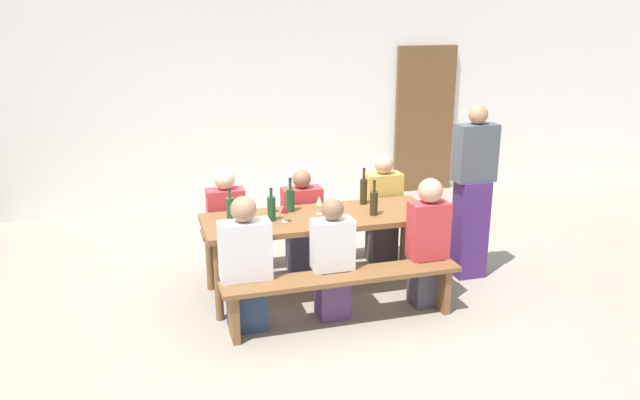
# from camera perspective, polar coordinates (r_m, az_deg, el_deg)

# --- Properties ---
(ground_plane) EXTENTS (24.00, 24.00, 0.00)m
(ground_plane) POSITION_cam_1_polar(r_m,az_deg,el_deg) (6.01, 0.00, -8.25)
(ground_plane) COLOR gray
(back_wall) EXTENTS (14.00, 0.20, 3.20)m
(back_wall) POSITION_cam_1_polar(r_m,az_deg,el_deg) (8.53, -6.00, 10.33)
(back_wall) COLOR white
(back_wall) RESTS_ON ground
(wooden_door) EXTENTS (0.90, 0.06, 2.10)m
(wooden_door) POSITION_cam_1_polar(r_m,az_deg,el_deg) (9.24, 9.53, 7.23)
(wooden_door) COLOR brown
(wooden_door) RESTS_ON ground
(tasting_table) EXTENTS (2.15, 0.77, 0.75)m
(tasting_table) POSITION_cam_1_polar(r_m,az_deg,el_deg) (5.76, 0.00, -2.18)
(tasting_table) COLOR brown
(tasting_table) RESTS_ON ground
(bench_near) EXTENTS (2.05, 0.30, 0.45)m
(bench_near) POSITION_cam_1_polar(r_m,az_deg,el_deg) (5.27, 2.11, -7.73)
(bench_near) COLOR brown
(bench_near) RESTS_ON ground
(bench_far) EXTENTS (2.05, 0.30, 0.45)m
(bench_far) POSITION_cam_1_polar(r_m,az_deg,el_deg) (6.48, -1.70, -2.93)
(bench_far) COLOR brown
(bench_far) RESTS_ON ground
(wine_bottle_0) EXTENTS (0.08, 0.08, 0.32)m
(wine_bottle_0) POSITION_cam_1_polar(r_m,az_deg,el_deg) (5.83, -2.73, 0.06)
(wine_bottle_0) COLOR #194723
(wine_bottle_0) RESTS_ON tasting_table
(wine_bottle_1) EXTENTS (0.07, 0.07, 0.33)m
(wine_bottle_1) POSITION_cam_1_polar(r_m,az_deg,el_deg) (5.74, 4.95, -0.23)
(wine_bottle_1) COLOR #332814
(wine_bottle_1) RESTS_ON tasting_table
(wine_bottle_2) EXTENTS (0.07, 0.07, 0.31)m
(wine_bottle_2) POSITION_cam_1_polar(r_m,az_deg,el_deg) (5.59, -8.20, -0.82)
(wine_bottle_2) COLOR #234C2D
(wine_bottle_2) RESTS_ON tasting_table
(wine_bottle_3) EXTENTS (0.07, 0.07, 0.36)m
(wine_bottle_3) POSITION_cam_1_polar(r_m,az_deg,el_deg) (6.07, 4.00, 0.86)
(wine_bottle_3) COLOR #332814
(wine_bottle_3) RESTS_ON tasting_table
(wine_bottle_4) EXTENTS (0.07, 0.07, 0.30)m
(wine_bottle_4) POSITION_cam_1_polar(r_m,az_deg,el_deg) (5.58, -4.46, -0.75)
(wine_bottle_4) COLOR #194723
(wine_bottle_4) RESTS_ON tasting_table
(wine_glass_0) EXTENTS (0.06, 0.06, 0.16)m
(wine_glass_0) POSITION_cam_1_polar(r_m,az_deg,el_deg) (5.80, 10.04, -0.37)
(wine_glass_0) COLOR silver
(wine_glass_0) RESTS_ON tasting_table
(wine_glass_1) EXTENTS (0.07, 0.07, 0.17)m
(wine_glass_1) POSITION_cam_1_polar(r_m,az_deg,el_deg) (5.75, -0.08, -0.12)
(wine_glass_1) COLOR silver
(wine_glass_1) RESTS_ON tasting_table
(wine_glass_2) EXTENTS (0.07, 0.07, 0.16)m
(wine_glass_2) POSITION_cam_1_polar(r_m,az_deg,el_deg) (5.54, -3.24, -0.87)
(wine_glass_2) COLOR silver
(wine_glass_2) RESTS_ON tasting_table
(wine_glass_3) EXTENTS (0.08, 0.08, 0.17)m
(wine_glass_3) POSITION_cam_1_polar(r_m,az_deg,el_deg) (5.82, -4.47, 0.09)
(wine_glass_3) COLOR silver
(wine_glass_3) RESTS_ON tasting_table
(seated_guest_near_0) EXTENTS (0.42, 0.24, 1.15)m
(seated_guest_near_0) POSITION_cam_1_polar(r_m,az_deg,el_deg) (5.15, -6.81, -6.15)
(seated_guest_near_0) COLOR navy
(seated_guest_near_0) RESTS_ON ground
(seated_guest_near_1) EXTENTS (0.35, 0.24, 1.07)m
(seated_guest_near_1) POSITION_cam_1_polar(r_m,az_deg,el_deg) (5.33, 1.15, -5.71)
(seated_guest_near_1) COLOR #553765
(seated_guest_near_1) RESTS_ON ground
(seated_guest_near_2) EXTENTS (0.34, 0.24, 1.18)m
(seated_guest_near_2) POSITION_cam_1_polar(r_m,az_deg,el_deg) (5.62, 9.80, -4.01)
(seated_guest_near_2) COLOR #454150
(seated_guest_near_2) RESTS_ON ground
(seated_guest_far_0) EXTENTS (0.36, 0.24, 1.11)m
(seated_guest_far_0) POSITION_cam_1_polar(r_m,az_deg,el_deg) (6.15, -8.51, -2.54)
(seated_guest_far_0) COLOR #543D6F
(seated_guest_far_0) RESTS_ON ground
(seated_guest_far_1) EXTENTS (0.40, 0.24, 1.06)m
(seated_guest_far_1) POSITION_cam_1_polar(r_m,az_deg,el_deg) (6.29, -1.65, -2.23)
(seated_guest_far_1) COLOR #515271
(seated_guest_far_1) RESTS_ON ground
(seated_guest_far_2) EXTENTS (0.38, 0.24, 1.15)m
(seated_guest_far_2) POSITION_cam_1_polar(r_m,az_deg,el_deg) (6.54, 5.72, -1.10)
(seated_guest_far_2) COLOR #403C3C
(seated_guest_far_2) RESTS_ON ground
(standing_host) EXTENTS (0.39, 0.24, 1.72)m
(standing_host) POSITION_cam_1_polar(r_m,az_deg,el_deg) (6.24, 13.74, 0.36)
(standing_host) COLOR #48276B
(standing_host) RESTS_ON ground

